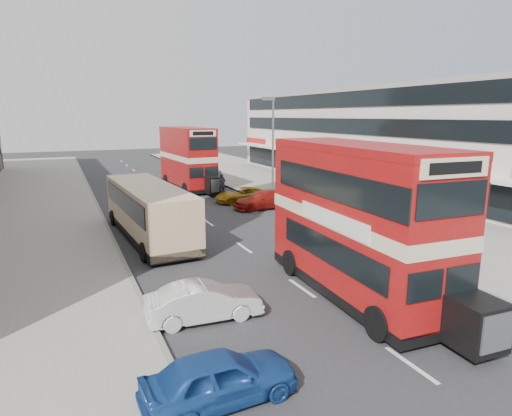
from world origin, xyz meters
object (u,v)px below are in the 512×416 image
car_left_front (204,302)px  car_right_c (202,174)px  car_left_near (220,377)px  car_right_b (242,195)px  pedestrian_near (323,196)px  street_lamp (272,142)px  coach (149,209)px  cyclist (222,191)px  bus_main (358,221)px  bus_second (188,158)px  car_right_a (264,200)px

car_left_front → car_right_c: size_ratio=0.96×
car_left_near → car_right_b: 24.70m
car_left_near → pedestrian_near: pedestrian_near is taller
street_lamp → car_left_front: bearing=-122.7°
car_right_c → pedestrian_near: (3.42, -18.08, 0.42)m
coach → cyclist: (7.75, 9.47, -0.96)m
bus_main → pedestrian_near: bearing=-115.4°
bus_second → car_right_c: 5.77m
street_lamp → pedestrian_near: 5.87m
bus_main → car_right_b: (3.01, 18.66, -2.35)m
car_right_b → pedestrian_near: pedestrian_near is taller
car_right_a → cyclist: (-1.50, 4.97, 0.02)m
coach → car_left_near: bearing=-98.2°
car_right_c → car_right_a: bearing=-3.7°
car_left_near → car_right_b: bearing=-26.1°
bus_main → car_right_a: bus_main is taller
car_right_c → cyclist: cyclist is taller
bus_main → car_right_c: size_ratio=2.53×
car_right_a → cyclist: 5.19m
bus_second → car_right_c: (2.79, 4.54, -2.20)m
bus_main → car_right_a: 16.37m
bus_main → car_left_front: (-5.93, 0.38, -2.30)m
car_right_c → cyclist: 10.76m
car_right_a → car_right_c: size_ratio=1.15×
street_lamp → car_left_front: 20.61m
bus_second → car_right_a: size_ratio=2.16×
car_left_front → car_right_c: car_right_c is taller
car_right_a → pedestrian_near: pedestrian_near is taller
coach → bus_main: bearing=-66.9°
coach → car_right_c: 22.20m
car_right_c → cyclist: bearing=-12.0°
street_lamp → car_right_c: bearing=95.2°
car_left_front → car_right_b: car_left_front is taller
coach → car_left_front: (-0.27, -10.93, -1.01)m
car_right_a → car_left_front: bearing=-31.7°
car_left_near → cyclist: (9.00, 24.73, 0.04)m
street_lamp → bus_second: 10.50m
pedestrian_near → cyclist: (-5.04, 7.44, -0.43)m
pedestrian_near → coach: bearing=-5.0°
coach → car_right_b: coach is taller
car_left_front → pedestrian_near: size_ratio=2.01×
bus_main → coach: bus_main is taller
coach → car_right_b: size_ratio=2.49×
car_left_near → pedestrian_near: (14.03, 17.28, 0.47)m
car_right_b → cyclist: (-0.91, 2.10, 0.09)m
bus_second → car_left_near: (-7.82, -30.82, -2.25)m
bus_second → car_left_front: size_ratio=2.58×
car_left_near → pedestrian_near: bearing=-41.6°
car_right_a → pedestrian_near: 4.34m
bus_main → car_right_b: 19.05m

